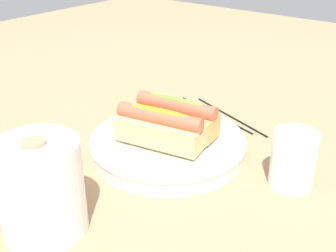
{
  "coord_description": "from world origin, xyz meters",
  "views": [
    {
      "loc": [
        -0.37,
        0.51,
        0.37
      ],
      "look_at": [
        0.03,
        0.01,
        0.05
      ],
      "focal_mm": 44.64,
      "sensor_mm": 36.0,
      "label": 1
    }
  ],
  "objects_px": {
    "serving_bowl": "(168,144)",
    "hotdog_front": "(176,116)",
    "chopstick_far": "(230,116)",
    "paper_towel_roll": "(41,188)",
    "hotdog_back": "(159,128)",
    "water_glass": "(293,163)",
    "chopstick_near": "(215,114)"
  },
  "relations": [
    {
      "from": "serving_bowl",
      "to": "hotdog_back",
      "type": "height_order",
      "value": "hotdog_back"
    },
    {
      "from": "serving_bowl",
      "to": "hotdog_front",
      "type": "distance_m",
      "value": 0.05
    },
    {
      "from": "serving_bowl",
      "to": "chopstick_far",
      "type": "xyz_separation_m",
      "value": [
        -0.01,
        -0.2,
        -0.02
      ]
    },
    {
      "from": "serving_bowl",
      "to": "hotdog_front",
      "type": "relative_size",
      "value": 1.76
    },
    {
      "from": "paper_towel_roll",
      "to": "chopstick_near",
      "type": "height_order",
      "value": "paper_towel_roll"
    },
    {
      "from": "hotdog_front",
      "to": "chopstick_near",
      "type": "xyz_separation_m",
      "value": [
        0.02,
        -0.16,
        -0.06
      ]
    },
    {
      "from": "hotdog_back",
      "to": "water_glass",
      "type": "xyz_separation_m",
      "value": [
        -0.21,
        -0.07,
        -0.02
      ]
    },
    {
      "from": "paper_towel_roll",
      "to": "hotdog_back",
      "type": "bearing_deg",
      "value": -91.58
    },
    {
      "from": "water_glass",
      "to": "chopstick_far",
      "type": "relative_size",
      "value": 0.41
    },
    {
      "from": "paper_towel_roll",
      "to": "chopstick_far",
      "type": "bearing_deg",
      "value": -91.64
    },
    {
      "from": "chopstick_far",
      "to": "hotdog_back",
      "type": "bearing_deg",
      "value": 107.73
    },
    {
      "from": "hotdog_back",
      "to": "chopstick_far",
      "type": "relative_size",
      "value": 0.71
    },
    {
      "from": "hotdog_front",
      "to": "hotdog_back",
      "type": "xyz_separation_m",
      "value": [
        -0.01,
        0.05,
        0.0
      ]
    },
    {
      "from": "paper_towel_roll",
      "to": "chopstick_far",
      "type": "distance_m",
      "value": 0.46
    },
    {
      "from": "paper_towel_roll",
      "to": "chopstick_far",
      "type": "xyz_separation_m",
      "value": [
        -0.01,
        -0.46,
        -0.06
      ]
    },
    {
      "from": "hotdog_back",
      "to": "paper_towel_roll",
      "type": "bearing_deg",
      "value": 88.42
    },
    {
      "from": "hotdog_front",
      "to": "chopstick_near",
      "type": "height_order",
      "value": "hotdog_front"
    },
    {
      "from": "hotdog_front",
      "to": "paper_towel_roll",
      "type": "xyz_separation_m",
      "value": [
        -0.0,
        0.29,
        0.0
      ]
    },
    {
      "from": "water_glass",
      "to": "chopstick_far",
      "type": "height_order",
      "value": "water_glass"
    },
    {
      "from": "chopstick_far",
      "to": "water_glass",
      "type": "bearing_deg",
      "value": 161.25
    },
    {
      "from": "hotdog_back",
      "to": "hotdog_front",
      "type": "bearing_deg",
      "value": -83.17
    },
    {
      "from": "serving_bowl",
      "to": "hotdog_back",
      "type": "xyz_separation_m",
      "value": [
        -0.0,
        0.03,
        0.04
      ]
    },
    {
      "from": "water_glass",
      "to": "serving_bowl",
      "type": "bearing_deg",
      "value": 11.09
    },
    {
      "from": "hotdog_back",
      "to": "water_glass",
      "type": "height_order",
      "value": "hotdog_back"
    },
    {
      "from": "serving_bowl",
      "to": "chopstick_near",
      "type": "distance_m",
      "value": 0.19
    },
    {
      "from": "water_glass",
      "to": "chopstick_far",
      "type": "bearing_deg",
      "value": -38.19
    },
    {
      "from": "hotdog_front",
      "to": "water_glass",
      "type": "xyz_separation_m",
      "value": [
        -0.21,
        -0.01,
        -0.02
      ]
    },
    {
      "from": "serving_bowl",
      "to": "paper_towel_roll",
      "type": "xyz_separation_m",
      "value": [
        0.0,
        0.26,
        0.05
      ]
    },
    {
      "from": "paper_towel_roll",
      "to": "chopstick_near",
      "type": "xyz_separation_m",
      "value": [
        0.02,
        -0.44,
        -0.06
      ]
    },
    {
      "from": "chopstick_far",
      "to": "hotdog_front",
      "type": "bearing_deg",
      "value": 105.01
    },
    {
      "from": "hotdog_back",
      "to": "chopstick_far",
      "type": "bearing_deg",
      "value": -91.71
    },
    {
      "from": "hotdog_back",
      "to": "chopstick_near",
      "type": "bearing_deg",
      "value": -83.79
    }
  ]
}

